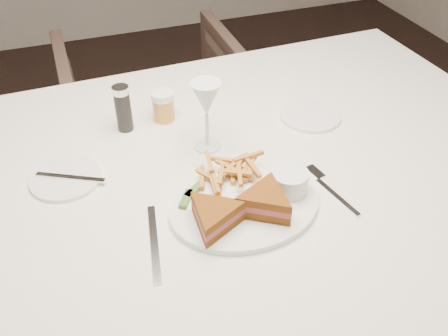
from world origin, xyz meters
name	(u,v)px	position (x,y,z in m)	size (l,w,h in m)	color
table	(218,277)	(0.24, -0.08, 0.38)	(1.65, 1.10, 0.75)	white
chair_far	(157,113)	(0.29, 0.82, 0.36)	(0.70, 0.66, 0.72)	#4A362D
table_setting	(224,171)	(0.24, -0.13, 0.79)	(0.80, 0.62, 0.18)	white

